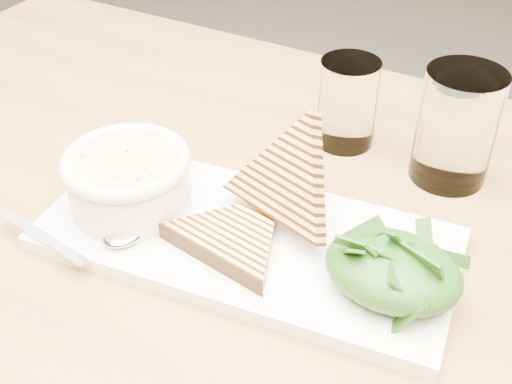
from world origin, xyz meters
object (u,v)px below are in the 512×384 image
at_px(table_top, 238,271).
at_px(platter, 246,239).
at_px(soup_bowl, 130,186).
at_px(glass_near, 347,103).
at_px(glass_far, 456,127).

height_order(table_top, platter, platter).
height_order(platter, soup_bowl, soup_bowl).
relative_size(soup_bowl, glass_near, 1.14).
xyz_separation_m(platter, glass_far, (0.14, 0.20, 0.05)).
distance_m(table_top, platter, 0.03).
height_order(soup_bowl, glass_near, glass_near).
distance_m(table_top, glass_near, 0.24).
distance_m(table_top, glass_far, 0.27).
relative_size(platter, soup_bowl, 3.34).
bearing_deg(soup_bowl, glass_far, 39.16).
xyz_separation_m(table_top, glass_near, (0.02, 0.23, 0.07)).
height_order(table_top, glass_far, glass_far).
xyz_separation_m(platter, soup_bowl, (-0.12, -0.01, 0.03)).
height_order(table_top, soup_bowl, soup_bowl).
bearing_deg(glass_far, glass_near, 173.94).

